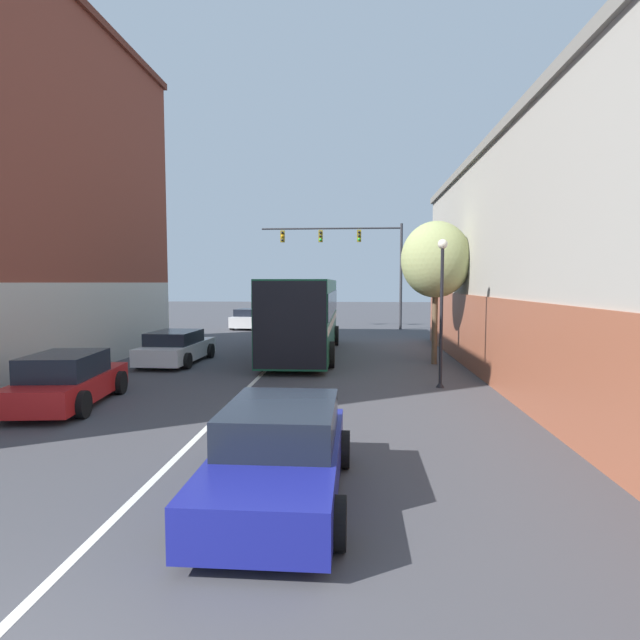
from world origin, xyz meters
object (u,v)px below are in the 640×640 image
(parked_car_left_far, at_px, (176,347))
(street_lamp, at_px, (442,306))
(parked_car_left_near, at_px, (68,381))
(street_tree_near, at_px, (436,260))
(bus, at_px, (304,313))
(parked_car_left_mid, at_px, (249,319))
(traffic_signal_gantry, at_px, (355,251))
(hatchback_foreground, at_px, (280,454))

(parked_car_left_far, relative_size, street_lamp, 1.00)
(parked_car_left_near, bearing_deg, street_tree_near, -61.85)
(bus, relative_size, parked_car_left_mid, 2.71)
(traffic_signal_gantry, bearing_deg, parked_car_left_mid, -179.81)
(parked_car_left_near, bearing_deg, parked_car_left_far, -9.86)
(parked_car_left_near, distance_m, traffic_signal_gantry, 23.73)
(parked_car_left_mid, xyz_separation_m, traffic_signal_gantry, (7.35, 0.02, 4.72))
(bus, relative_size, street_tree_near, 1.95)
(hatchback_foreground, xyz_separation_m, parked_car_left_far, (-5.99, 12.07, -0.04))
(hatchback_foreground, height_order, parked_car_left_far, hatchback_foreground)
(bus, height_order, parked_car_left_near, bus)
(parked_car_left_far, height_order, street_tree_near, street_tree_near)
(parked_car_left_mid, height_order, traffic_signal_gantry, traffic_signal_gantry)
(hatchback_foreground, distance_m, traffic_signal_gantry, 27.55)
(hatchback_foreground, xyz_separation_m, traffic_signal_gantry, (1.07, 27.12, 4.73))
(parked_car_left_mid, distance_m, traffic_signal_gantry, 8.74)
(hatchback_foreground, xyz_separation_m, parked_car_left_mid, (-6.28, 27.10, 0.00))
(hatchback_foreground, relative_size, street_lamp, 0.95)
(street_tree_near, bearing_deg, parked_car_left_near, -144.63)
(hatchback_foreground, bearing_deg, street_tree_near, -18.40)
(parked_car_left_near, height_order, parked_car_left_far, parked_car_left_near)
(bus, distance_m, hatchback_foreground, 14.78)
(traffic_signal_gantry, relative_size, street_tree_near, 1.73)
(bus, bearing_deg, traffic_signal_gantry, -10.78)
(traffic_signal_gantry, distance_m, street_tree_near, 14.97)
(street_lamp, relative_size, street_tree_near, 0.81)
(parked_car_left_near, distance_m, street_tree_near, 13.37)
(street_lamp, bearing_deg, hatchback_foreground, -114.69)
(traffic_signal_gantry, bearing_deg, hatchback_foreground, -92.27)
(hatchback_foreground, distance_m, parked_car_left_near, 8.10)
(hatchback_foreground, relative_size, traffic_signal_gantry, 0.45)
(parked_car_left_mid, distance_m, street_lamp, 21.56)
(bus, height_order, parked_car_left_mid, bus)
(bus, bearing_deg, street_tree_near, -112.34)
(bus, bearing_deg, parked_car_left_mid, 21.80)
(bus, bearing_deg, parked_car_left_far, 117.70)
(hatchback_foreground, bearing_deg, street_lamp, -24.49)
(hatchback_foreground, distance_m, parked_car_left_mid, 27.82)
(parked_car_left_near, bearing_deg, bus, -35.48)
(parked_car_left_mid, xyz_separation_m, street_lamp, (9.99, -19.02, 1.83))
(traffic_signal_gantry, distance_m, street_lamp, 19.44)
(traffic_signal_gantry, bearing_deg, bus, -100.12)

